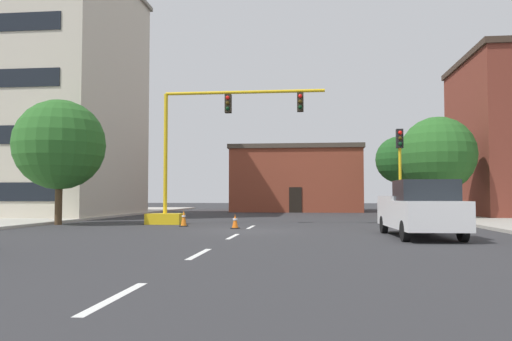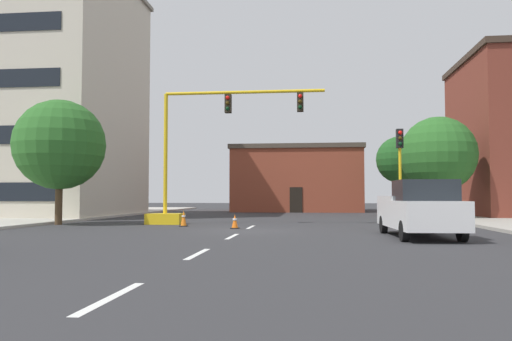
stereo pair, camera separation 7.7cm
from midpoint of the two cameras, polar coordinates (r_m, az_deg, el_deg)
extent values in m
plane|color=#2D2D30|center=(21.35, -1.30, -6.76)|extent=(160.00, 160.00, 0.00)
cube|color=#B2ADA3|center=(33.34, -22.80, -5.01)|extent=(6.00, 56.00, 0.14)
cube|color=#9E998E|center=(30.98, 26.32, -5.12)|extent=(6.00, 56.00, 0.14)
cube|color=silver|center=(7.79, -15.59, -13.52)|extent=(0.16, 2.40, 0.01)
cube|color=silver|center=(13.01, -6.38, -9.26)|extent=(0.16, 2.40, 0.01)
cube|color=silver|center=(18.39, -2.56, -7.38)|extent=(0.16, 2.40, 0.01)
cube|color=silver|center=(23.82, -0.50, -6.35)|extent=(0.16, 2.40, 0.01)
cube|color=beige|center=(40.68, -24.54, 7.29)|extent=(14.68, 12.41, 16.87)
cube|color=brown|center=(49.25, 4.73, -1.25)|extent=(11.70, 9.94, 5.63)
cube|color=#4C4238|center=(49.43, 4.72, 2.25)|extent=(12.00, 10.24, 0.40)
cube|color=black|center=(44.24, 4.55, -3.30)|extent=(1.10, 0.06, 2.20)
cube|color=yellow|center=(26.66, -10.07, -5.35)|extent=(1.80, 1.20, 0.55)
cylinder|color=yellow|center=(26.72, -10.01, 1.90)|extent=(0.20, 0.20, 6.20)
cylinder|color=yellow|center=(26.32, -1.26, 8.76)|extent=(8.18, 0.16, 0.16)
cube|color=black|center=(26.33, -3.05, 7.48)|extent=(0.32, 0.36, 0.95)
sphere|color=red|center=(26.19, -3.11, 8.14)|extent=(0.20, 0.20, 0.20)
sphere|color=#38280A|center=(26.14, -3.12, 7.54)|extent=(0.20, 0.20, 0.20)
sphere|color=black|center=(26.09, -3.12, 6.94)|extent=(0.20, 0.20, 0.20)
cube|color=black|center=(25.99, 5.06, 7.62)|extent=(0.32, 0.36, 0.95)
sphere|color=red|center=(25.85, 5.05, 8.30)|extent=(0.20, 0.20, 0.20)
sphere|color=#38280A|center=(25.80, 5.05, 7.69)|extent=(0.20, 0.20, 0.20)
sphere|color=black|center=(25.75, 5.06, 7.08)|extent=(0.20, 0.20, 0.20)
cylinder|color=yellow|center=(26.41, 15.92, -0.69)|extent=(0.14, 0.14, 4.80)
cube|color=black|center=(26.55, 15.86, 3.46)|extent=(0.32, 0.36, 0.95)
sphere|color=red|center=(26.40, 15.92, 4.10)|extent=(0.20, 0.20, 0.20)
sphere|color=#38280A|center=(26.37, 15.93, 3.49)|extent=(0.20, 0.20, 0.20)
sphere|color=black|center=(26.34, 15.94, 2.89)|extent=(0.20, 0.20, 0.20)
cylinder|color=#4C3823|center=(27.61, -21.14, -3.25)|extent=(0.36, 0.36, 2.34)
sphere|color=#286023|center=(27.73, -21.03, 2.71)|extent=(4.57, 4.57, 4.57)
cylinder|color=brown|center=(42.17, 15.88, -2.72)|extent=(0.36, 0.36, 2.94)
sphere|color=#1E511E|center=(42.27, 15.82, 1.17)|extent=(3.73, 3.73, 3.73)
cylinder|color=brown|center=(33.16, 19.86, -3.24)|extent=(0.36, 0.36, 2.27)
sphere|color=#286023|center=(33.25, 19.78, 1.72)|extent=(4.64, 4.64, 4.64)
cube|color=white|center=(18.92, 17.84, -4.66)|extent=(2.22, 5.48, 0.95)
cube|color=#1E2328|center=(18.04, 18.48, -2.13)|extent=(1.91, 1.87, 0.70)
cube|color=white|center=(20.07, 17.01, -2.98)|extent=(2.11, 2.89, 0.16)
cylinder|color=black|center=(17.43, 22.20, -6.32)|extent=(0.25, 0.69, 0.68)
cylinder|color=black|center=(16.96, 16.38, -6.52)|extent=(0.25, 0.69, 0.68)
cylinder|color=black|center=(20.95, 19.06, -5.75)|extent=(0.25, 0.69, 0.68)
cylinder|color=black|center=(20.56, 14.18, -5.88)|extent=(0.25, 0.69, 0.68)
cube|color=black|center=(22.75, -2.29, -6.47)|extent=(0.36, 0.36, 0.04)
cone|color=orange|center=(22.73, -2.29, -5.66)|extent=(0.28, 0.28, 0.60)
cylinder|color=white|center=(22.73, -2.29, -5.48)|extent=(0.19, 0.19, 0.08)
cube|color=black|center=(24.59, -8.02, -6.17)|extent=(0.36, 0.36, 0.04)
cone|color=orange|center=(24.57, -8.01, -5.27)|extent=(0.28, 0.28, 0.73)
cylinder|color=white|center=(24.57, -8.01, -5.07)|extent=(0.19, 0.19, 0.08)
camera|label=1|loc=(0.04, -89.92, 0.00)|focal=35.74mm
camera|label=2|loc=(0.04, 90.08, 0.00)|focal=35.74mm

